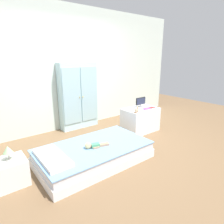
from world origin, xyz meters
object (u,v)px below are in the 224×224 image
object	(u,v)px
doll	(93,145)
book_red	(152,108)
nightstand	(11,172)
rocking_horse_toy	(137,110)
wardrobe	(78,96)
table_lamp	(8,150)
book_purple	(146,109)
bed	(94,154)
tv_stand	(140,120)
tv_monitor	(141,102)

from	to	relation	value
doll	book_red	world-z (taller)	book_red
nightstand	rocking_horse_toy	xyz separation A→B (m)	(2.40, 0.12, 0.41)
wardrobe	rocking_horse_toy	distance (m)	1.40
nightstand	book_red	xyz separation A→B (m)	(2.93, 0.18, 0.35)
table_lamp	book_purple	distance (m)	2.76
bed	rocking_horse_toy	xyz separation A→B (m)	(1.24, 0.30, 0.45)
rocking_horse_toy	book_red	world-z (taller)	rocking_horse_toy
doll	book_red	xyz separation A→B (m)	(1.81, 0.40, 0.22)
tv_stand	book_purple	size ratio (longest dim) A/B	4.90
nightstand	tv_stand	bearing A→B (deg)	6.17
doll	book_red	distance (m)	1.87
bed	nightstand	xyz separation A→B (m)	(-1.17, 0.18, 0.04)
wardrobe	tv_monitor	world-z (taller)	wardrobe
book_purple	book_red	distance (m)	0.17
wardrobe	rocking_horse_toy	size ratio (longest dim) A/B	12.23
wardrobe	doll	bearing A→B (deg)	-111.84
bed	book_purple	size ratio (longest dim) A/B	11.14
doll	tv_stand	bearing A→B (deg)	18.01
table_lamp	rocking_horse_toy	xyz separation A→B (m)	(2.40, 0.12, 0.10)
doll	tv_monitor	distance (m)	1.81
nightstand	rocking_horse_toy	bearing A→B (deg)	2.90
tv_stand	tv_monitor	size ratio (longest dim) A/B	2.82
doll	book_purple	xyz separation A→B (m)	(1.64, 0.40, 0.23)
wardrobe	book_purple	bearing A→B (deg)	-48.96
bed	wardrobe	world-z (taller)	wardrobe
table_lamp	wardrobe	bearing A→B (deg)	37.68
nightstand	table_lamp	size ratio (longest dim) A/B	1.92
bed	book_purple	distance (m)	1.68
bed	rocking_horse_toy	distance (m)	1.35
tv_monitor	nightstand	bearing A→B (deg)	-172.26
table_lamp	book_purple	xyz separation A→B (m)	(2.76, 0.18, 0.05)
nightstand	table_lamp	distance (m)	0.31
table_lamp	tv_monitor	distance (m)	2.81
table_lamp	book_red	world-z (taller)	table_lamp
bed	tv_stand	size ratio (longest dim) A/B	2.27
table_lamp	tv_monitor	size ratio (longest dim) A/B	0.71
bed	wardrobe	size ratio (longest dim) A/B	1.17
tv_stand	book_purple	distance (m)	0.30
bed	tv_monitor	size ratio (longest dim) A/B	6.41
tv_stand	rocking_horse_toy	bearing A→B (deg)	-150.11
nightstand	book_purple	size ratio (longest dim) A/B	2.38
tv_stand	nightstand	bearing A→B (deg)	-173.83
nightstand	book_purple	bearing A→B (deg)	3.71
table_lamp	rocking_horse_toy	distance (m)	2.41
rocking_horse_toy	book_red	size ratio (longest dim) A/B	0.87
book_purple	table_lamp	bearing A→B (deg)	-176.29
table_lamp	doll	bearing A→B (deg)	-11.37
book_purple	rocking_horse_toy	bearing A→B (deg)	-170.84
bed	tv_monitor	bearing A→B (deg)	19.03
bed	book_red	xyz separation A→B (m)	(1.76, 0.36, 0.40)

